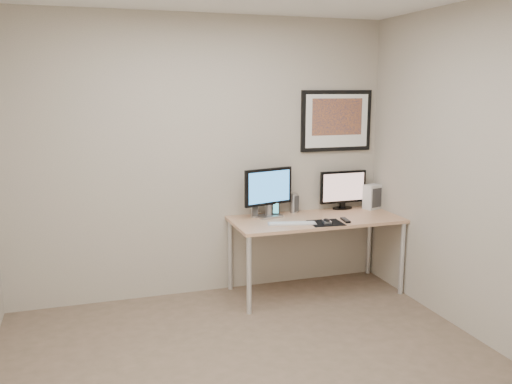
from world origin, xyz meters
TOP-DOWN VIEW (x-y plane):
  - floor at (0.00, 0.00)m, footprint 3.60×3.60m
  - room at (0.00, 0.45)m, footprint 3.60×3.60m
  - desk at (1.00, 1.35)m, footprint 1.60×0.70m
  - framed_art at (1.35, 1.68)m, footprint 0.75×0.04m
  - monitor_large at (0.59, 1.53)m, footprint 0.51×0.22m
  - monitor_tv at (1.42, 1.63)m, footprint 0.50×0.12m
  - speaker_left at (0.46, 1.57)m, footprint 0.08×0.08m
  - speaker_right at (0.89, 1.63)m, footprint 0.10×0.10m
  - phone_dock at (0.67, 1.54)m, footprint 0.09×0.09m
  - keyboard at (0.70, 1.20)m, footprint 0.45×0.21m
  - mousepad at (1.01, 1.14)m, footprint 0.31×0.28m
  - mouse at (1.01, 1.14)m, footprint 0.09×0.12m
  - remote at (1.21, 1.16)m, footprint 0.07×0.18m
  - fan_unit at (1.71, 1.55)m, footprint 0.19×0.16m

SIDE VIEW (x-z plane):
  - floor at x=0.00m, z-range 0.00..0.00m
  - desk at x=1.00m, z-range 0.30..1.03m
  - mousepad at x=1.01m, z-range 0.73..0.73m
  - keyboard at x=0.70m, z-range 0.73..0.75m
  - remote at x=1.21m, z-range 0.73..0.75m
  - mouse at x=1.01m, z-range 0.73..0.77m
  - phone_dock at x=0.67m, z-range 0.73..0.87m
  - speaker_left at x=0.46m, z-range 0.73..0.91m
  - speaker_right at x=0.89m, z-range 0.73..0.92m
  - fan_unit at x=1.71m, z-range 0.73..0.98m
  - monitor_tv at x=1.42m, z-range 0.74..1.13m
  - monitor_large at x=0.59m, z-range 0.76..1.22m
  - framed_art at x=1.35m, z-range 1.32..1.92m
  - room at x=0.00m, z-range -0.16..3.44m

